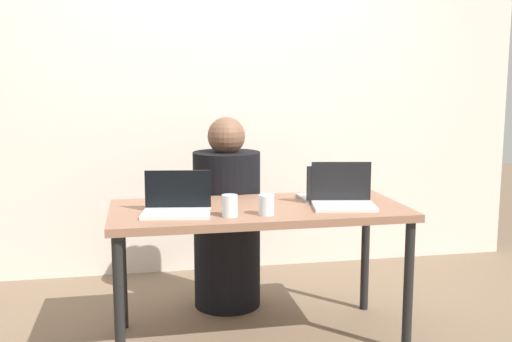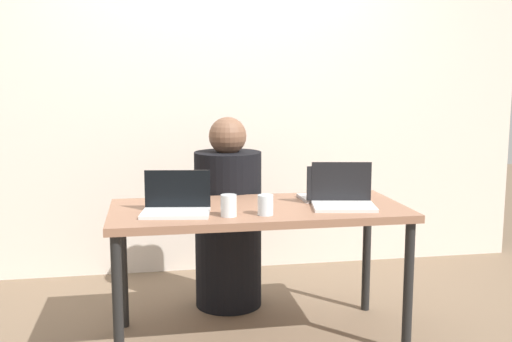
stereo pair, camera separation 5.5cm
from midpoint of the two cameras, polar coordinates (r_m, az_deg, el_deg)
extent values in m
plane|color=brown|center=(3.38, -0.25, -15.66)|extent=(12.00, 12.00, 0.00)
cube|color=silver|center=(4.38, -3.52, 5.78)|extent=(4.50, 0.10, 2.35)
cube|color=#8B6048|center=(3.16, -0.26, -3.78)|extent=(1.54, 0.70, 0.04)
cylinder|color=black|center=(2.93, -13.45, -12.54)|extent=(0.05, 0.05, 0.69)
cylinder|color=black|center=(3.20, 13.82, -10.69)|extent=(0.05, 0.05, 0.69)
cylinder|color=black|center=(3.49, -13.08, -9.03)|extent=(0.05, 0.05, 0.69)
cylinder|color=black|center=(3.72, 9.94, -7.81)|extent=(0.05, 0.05, 0.69)
cylinder|color=black|center=(3.71, -3.20, -5.59)|extent=(0.45, 0.45, 0.96)
sphere|color=brown|center=(3.61, -3.28, 3.35)|extent=(0.23, 0.23, 0.23)
cube|color=silver|center=(2.98, -8.12, -4.05)|extent=(0.36, 0.26, 0.02)
cube|color=black|center=(3.06, -7.96, -1.70)|extent=(0.33, 0.06, 0.19)
sphere|color=white|center=(3.08, -7.93, -1.65)|extent=(0.03, 0.03, 0.03)
cube|color=#B6B6BB|center=(3.39, 6.39, -2.48)|extent=(0.32, 0.21, 0.02)
cube|color=black|center=(3.27, 7.03, -1.07)|extent=(0.32, 0.02, 0.19)
sphere|color=white|center=(3.26, 7.11, -1.11)|extent=(0.03, 0.03, 0.03)
cube|color=silver|center=(3.15, 7.88, -3.35)|extent=(0.36, 0.28, 0.02)
cube|color=black|center=(3.24, 7.62, -0.96)|extent=(0.32, 0.07, 0.21)
sphere|color=white|center=(3.26, 7.58, -0.91)|extent=(0.04, 0.04, 0.04)
cylinder|color=silver|center=(2.95, 0.48, -3.25)|extent=(0.08, 0.08, 0.10)
cylinder|color=silver|center=(2.96, 0.48, -3.68)|extent=(0.07, 0.07, 0.06)
cylinder|color=white|center=(2.93, -3.07, -3.31)|extent=(0.08, 0.08, 0.11)
cylinder|color=silver|center=(2.93, -3.06, -3.77)|extent=(0.07, 0.07, 0.06)
camera|label=1|loc=(0.03, -90.50, -0.08)|focal=42.00mm
camera|label=2|loc=(0.03, 89.50, 0.08)|focal=42.00mm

